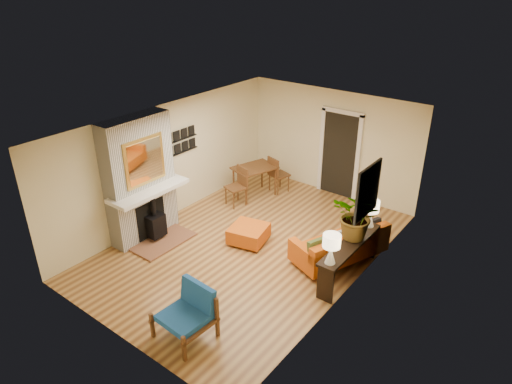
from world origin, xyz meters
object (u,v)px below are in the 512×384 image
console_table (350,250)px  lamp_far (371,210)px  lamp_near (331,246)px  sofa (342,245)px  houseplant (358,216)px  blue_chair (189,310)px  dining_table (256,174)px  ottoman (249,233)px

console_table → lamp_far: (0.00, 0.76, 0.49)m
console_table → lamp_near: (0.00, -0.75, 0.49)m
sofa → lamp_far: (0.35, 0.35, 0.74)m
lamp_far → houseplant: bearing=-91.0°
sofa → houseplant: (0.34, -0.20, 0.86)m
blue_chair → console_table: blue_chair is taller
houseplant → blue_chair: bearing=-113.0°
sofa → dining_table: size_ratio=1.15×
console_table → lamp_far: size_ratio=3.43×
dining_table → ottoman: bearing=-57.0°
ottoman → console_table: console_table is taller
sofa → blue_chair: 3.33m
ottoman → dining_table: size_ratio=0.48×
blue_chair → console_table: bearing=65.2°
sofa → console_table: 0.60m
blue_chair → houseplant: houseplant is taller
ottoman → blue_chair: bearing=-71.0°
lamp_far → houseplant: (-0.01, -0.55, 0.13)m
blue_chair → lamp_far: (1.28, 3.54, 0.62)m
blue_chair → dining_table: size_ratio=0.47×
sofa → lamp_near: (0.35, -1.16, 0.74)m
dining_table → houseplant: houseplant is taller
dining_table → lamp_near: lamp_near is taller
dining_table → lamp_near: bearing=-35.2°
ottoman → houseplant: houseplant is taller
sofa → blue_chair: size_ratio=2.47×
blue_chair → lamp_far: bearing=70.1°
console_table → lamp_near: bearing=-90.0°
blue_chair → console_table: (1.28, 2.78, 0.13)m
dining_table → lamp_far: bearing=-14.1°
ottoman → blue_chair: 2.77m
ottoman → lamp_far: bearing=23.2°
sofa → houseplant: houseplant is taller
blue_chair → console_table: 3.06m
ottoman → houseplant: (2.17, 0.38, 0.98)m
lamp_near → lamp_far: 1.51m
sofa → blue_chair: bearing=-106.2°
dining_table → console_table: 3.70m
sofa → houseplant: 0.95m
sofa → ottoman: sofa is taller
console_table → sofa: bearing=130.4°
ottoman → lamp_near: lamp_near is taller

